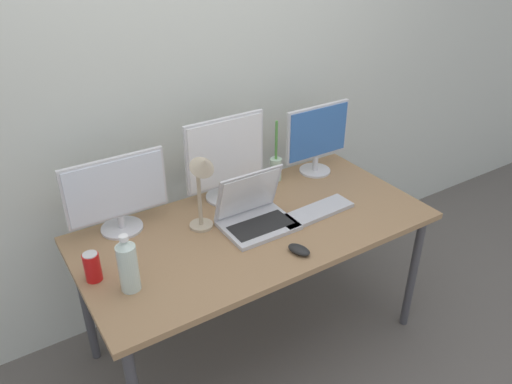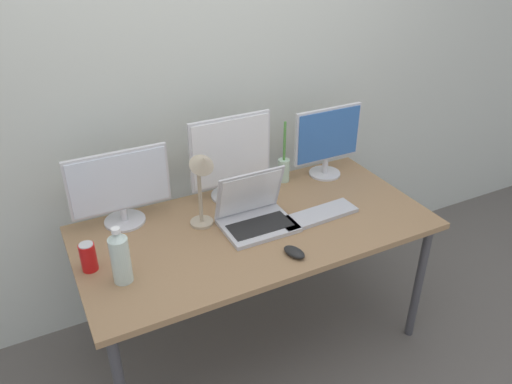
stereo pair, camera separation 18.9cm
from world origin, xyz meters
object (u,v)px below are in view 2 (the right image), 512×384
at_px(monitor_center, 231,157).
at_px(monitor_right, 327,139).
at_px(monitor_left, 120,187).
at_px(water_bottle, 120,257).
at_px(keyboard_main, 317,215).
at_px(bamboo_vase, 284,168).
at_px(work_desk, 256,235).
at_px(desk_lamp, 202,176).
at_px(mouse_by_keyboard, 294,252).
at_px(soda_can_near_keyboard, 88,257).
at_px(laptop_silver, 254,213).

height_order(monitor_center, monitor_right, monitor_center).
bearing_deg(monitor_left, water_bottle, -104.82).
height_order(keyboard_main, bamboo_vase, bamboo_vase).
distance_m(work_desk, desk_lamp, 0.41).
xyz_separation_m(monitor_left, monitor_center, (0.56, -0.01, 0.03)).
distance_m(mouse_by_keyboard, soda_can_near_keyboard, 0.86).
bearing_deg(water_bottle, laptop_silver, 11.06).
bearing_deg(monitor_center, mouse_by_keyboard, -87.22).
bearing_deg(monitor_left, mouse_by_keyboard, -45.36).
bearing_deg(water_bottle, monitor_right, 17.93).
height_order(work_desk, monitor_right, monitor_right).
relative_size(work_desk, soda_can_near_keyboard, 13.17).
height_order(laptop_silver, soda_can_near_keyboard, laptop_silver).
xyz_separation_m(work_desk, soda_can_near_keyboard, (-0.76, 0.02, 0.12)).
bearing_deg(desk_lamp, laptop_silver, -18.53).
bearing_deg(laptop_silver, desk_lamp, 161.47).
xyz_separation_m(monitor_left, keyboard_main, (0.84, -0.38, -0.18)).
bearing_deg(bamboo_vase, water_bottle, -155.96).
relative_size(keyboard_main, bamboo_vase, 1.19).
relative_size(monitor_left, soda_can_near_keyboard, 3.70).
relative_size(work_desk, monitor_right, 4.12).
bearing_deg(work_desk, monitor_right, 26.11).
relative_size(monitor_right, keyboard_main, 0.98).
height_order(monitor_left, soda_can_near_keyboard, monitor_left).
relative_size(work_desk, laptop_silver, 5.00).
xyz_separation_m(monitor_right, desk_lamp, (-0.80, -0.20, 0.06)).
relative_size(work_desk, water_bottle, 6.62).
relative_size(monitor_center, monitor_right, 1.09).
xyz_separation_m(laptop_silver, soda_can_near_keyboard, (-0.76, 0.01, 0.00)).
bearing_deg(laptop_silver, monitor_right, 25.03).
bearing_deg(keyboard_main, monitor_center, 124.84).
bearing_deg(water_bottle, soda_can_near_keyboard, 128.42).
relative_size(monitor_center, keyboard_main, 1.07).
bearing_deg(bamboo_vase, monitor_right, -9.89).
relative_size(laptop_silver, desk_lamp, 0.81).
bearing_deg(soda_can_near_keyboard, keyboard_main, -4.87).
bearing_deg(monitor_left, laptop_silver, -28.73).
bearing_deg(bamboo_vase, work_desk, -135.79).
bearing_deg(monitor_right, desk_lamp, -166.07).
xyz_separation_m(water_bottle, desk_lamp, (0.43, 0.20, 0.16)).
bearing_deg(keyboard_main, work_desk, 163.58).
xyz_separation_m(monitor_center, mouse_by_keyboard, (0.03, -0.58, -0.21)).
xyz_separation_m(soda_can_near_keyboard, bamboo_vase, (1.10, 0.31, 0.01)).
xyz_separation_m(mouse_by_keyboard, water_bottle, (-0.70, 0.17, 0.10)).
bearing_deg(monitor_center, laptop_silver, -93.21).
bearing_deg(water_bottle, desk_lamp, 24.88).
distance_m(laptop_silver, desk_lamp, 0.32).
bearing_deg(soda_can_near_keyboard, laptop_silver, -0.43).
height_order(soda_can_near_keyboard, bamboo_vase, bamboo_vase).
height_order(soda_can_near_keyboard, desk_lamp, desk_lamp).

